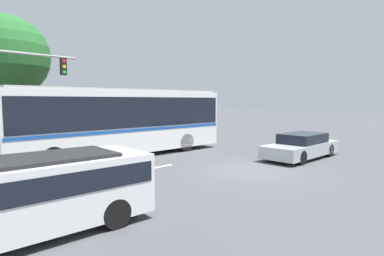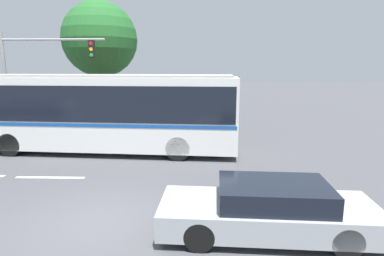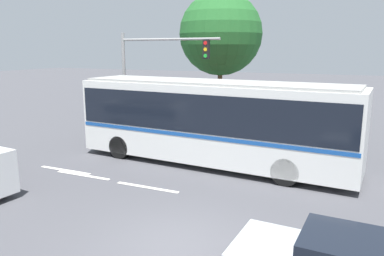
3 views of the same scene
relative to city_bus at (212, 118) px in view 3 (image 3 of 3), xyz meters
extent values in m
plane|color=#444449|center=(1.66, -6.56, -1.95)|extent=(140.00, 140.00, 0.00)
cube|color=silver|center=(0.01, 0.00, -0.16)|extent=(11.64, 3.28, 3.08)
cube|color=black|center=(0.01, 0.00, 0.34)|extent=(11.41, 3.31, 1.48)
cube|color=#194C9E|center=(0.01, 0.00, -0.53)|extent=(11.53, 3.31, 0.14)
cube|color=black|center=(-5.74, 0.39, 0.21)|extent=(0.20, 2.14, 1.73)
cube|color=#9D9D99|center=(0.01, 0.00, 1.43)|extent=(11.17, 3.05, 0.10)
cylinder|color=black|center=(-3.96, -0.84, -1.45)|extent=(1.02, 0.37, 1.00)
cylinder|color=black|center=(-3.81, 1.37, -1.45)|extent=(1.02, 0.37, 1.00)
cylinder|color=black|center=(3.26, -1.33, -1.45)|extent=(1.02, 0.37, 1.00)
cylinder|color=black|center=(3.41, 0.88, -1.45)|extent=(1.02, 0.37, 1.00)
cube|color=black|center=(5.81, -7.02, -0.95)|extent=(2.50, 1.69, 0.48)
cylinder|color=black|center=(4.23, -6.16, -1.63)|extent=(0.66, 0.25, 0.65)
cylinder|color=gray|center=(-6.35, 3.16, 0.82)|extent=(0.18, 0.18, 5.54)
cylinder|color=gray|center=(-3.60, 3.16, 3.22)|extent=(5.50, 0.12, 0.12)
cube|color=black|center=(-1.56, 3.16, 2.72)|extent=(0.30, 0.22, 0.90)
cylinder|color=red|center=(-1.56, 3.04, 3.02)|extent=(0.18, 0.02, 0.18)
cylinder|color=yellow|center=(-1.56, 3.04, 2.72)|extent=(0.18, 0.02, 0.18)
cylinder|color=green|center=(-1.56, 3.04, 2.42)|extent=(0.18, 0.02, 0.18)
cube|color=#286028|center=(-0.09, 4.23, -1.36)|extent=(7.75, 1.42, 1.18)
cube|color=#B7192D|center=(-0.09, 4.23, -0.51)|extent=(7.60, 1.35, 0.53)
cylinder|color=brown|center=(-2.74, 8.41, -0.06)|extent=(0.29, 0.29, 3.78)
sphere|color=#236028|center=(-2.74, 8.41, 3.67)|extent=(5.09, 5.09, 5.09)
cube|color=silver|center=(-1.02, -3.49, -1.94)|extent=(2.40, 0.16, 0.01)
cube|color=silver|center=(-3.90, -3.38, -1.94)|extent=(2.40, 0.16, 0.01)
cube|color=silver|center=(-4.95, -3.18, -1.94)|extent=(2.40, 0.16, 0.01)
camera|label=1|loc=(-9.19, -13.60, 0.92)|focal=29.23mm
camera|label=2|loc=(4.15, -13.65, 1.83)|focal=29.28mm
camera|label=3|loc=(5.42, -14.07, 2.70)|focal=35.25mm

